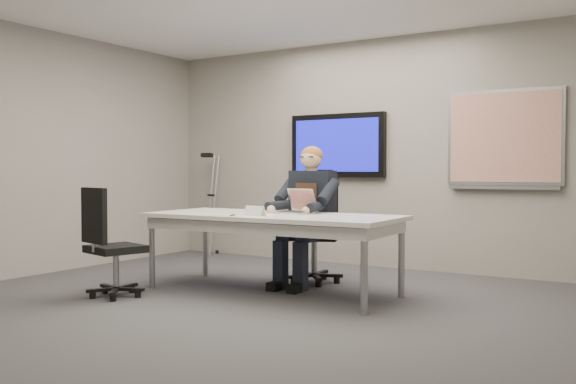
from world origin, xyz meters
The scene contains 13 objects.
floor centered at (0.00, 0.00, 0.00)m, with size 6.00×6.00×0.02m, color #3B3B3E.
wall_back centered at (0.00, 3.00, 1.40)m, with size 6.00×0.02×2.80m, color gray.
wall_left centered at (-3.00, 0.00, 1.40)m, with size 0.02×6.00×2.80m, color gray.
conference_table centered at (-0.14, 0.91, 0.68)m, with size 2.50×1.10×0.76m.
tv_display centered at (-0.50, 2.95, 1.50)m, with size 1.30×0.09×0.80m.
whiteboard centered at (1.55, 2.97, 1.53)m, with size 1.25×0.08×1.10m.
office_chair_far centered at (-0.08, 1.64, 0.36)m, with size 0.71×0.71×1.14m.
office_chair_near centered at (-1.29, -0.08, 0.32)m, with size 0.60×0.60×1.03m.
seated_person centered at (-0.07, 1.37, 0.58)m, with size 0.47×0.81×1.44m.
crutch centered at (-2.41, 2.81, 0.73)m, with size 0.20×0.31×1.46m, color #B3B5BB, non-canonical shape.
laptop centered at (0.00, 1.14, 0.82)m, with size 0.38×0.38×0.24m.
name_tent centered at (-0.19, 0.67, 0.81)m, with size 0.23×0.06×0.09m, color white, non-canonical shape.
pen centered at (-0.34, 0.53, 0.77)m, with size 0.01×0.01×0.15m, color black.
Camera 1 is at (3.26, -4.27, 1.20)m, focal length 40.00 mm.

